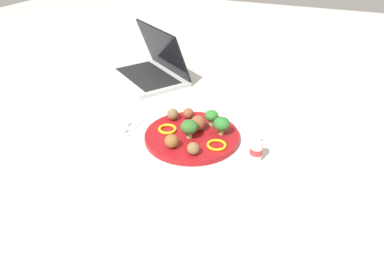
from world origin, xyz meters
TOP-DOWN VIEW (x-y plane):
  - ground_plane at (0.00, 0.00)m, footprint 4.00×4.00m
  - plate at (0.00, 0.00)m, footprint 0.28×0.28m
  - broccoli_floret_far_rim at (0.08, 0.03)m, footprint 0.05×0.05m
  - broccoli_floret_front_right at (0.03, 0.07)m, footprint 0.04×0.04m
  - broccoli_floret_back_right at (-0.00, -0.02)m, footprint 0.05×0.05m
  - meatball_mid_right at (0.01, 0.03)m, footprint 0.05×0.05m
  - meatball_front_left at (-0.05, 0.08)m, footprint 0.03×0.03m
  - meatball_center at (-0.09, 0.06)m, footprint 0.04×0.04m
  - meatball_far_rim at (-0.02, -0.09)m, footprint 0.04×0.04m
  - meatball_back_right at (0.04, -0.09)m, footprint 0.03×0.03m
  - pepper_ring_front_right at (-0.08, -0.01)m, footprint 0.06×0.06m
  - pepper_ring_mid_left at (0.09, -0.03)m, footprint 0.07×0.07m
  - napkin at (-0.27, -0.03)m, footprint 0.18×0.13m
  - fork at (-0.26, -0.01)m, footprint 0.12×0.02m
  - knife at (-0.26, -0.05)m, footprint 0.15×0.02m
  - yogurt_bottle at (0.20, -0.03)m, footprint 0.03×0.03m
  - laptop at (-0.33, 0.36)m, footprint 0.39×0.36m

SIDE VIEW (x-z plane):
  - ground_plane at x=0.00m, z-range 0.00..0.00m
  - napkin at x=-0.27m, z-range 0.00..0.01m
  - knife at x=-0.26m, z-range 0.00..0.01m
  - fork at x=-0.26m, z-range 0.00..0.01m
  - plate at x=0.00m, z-range 0.00..0.02m
  - pepper_ring_mid_left at x=0.09m, z-range 0.02..0.02m
  - pepper_ring_front_right at x=-0.08m, z-range 0.02..0.02m
  - yogurt_bottle at x=0.20m, z-range 0.00..0.07m
  - meatball_front_left at x=-0.05m, z-range 0.02..0.05m
  - meatball_back_right at x=0.04m, z-range 0.02..0.05m
  - meatball_center at x=-0.09m, z-range 0.02..0.05m
  - meatball_far_rim at x=-0.02m, z-range 0.02..0.06m
  - laptop at x=-0.33m, z-range -0.06..0.14m
  - meatball_mid_right at x=0.01m, z-range 0.02..0.06m
  - broccoli_floret_front_right at x=0.03m, z-range 0.02..0.07m
  - broccoli_floret_back_right at x=0.00m, z-range 0.02..0.08m
  - broccoli_floret_far_rim at x=0.08m, z-range 0.02..0.08m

